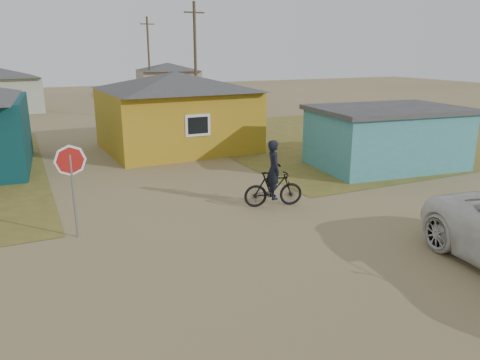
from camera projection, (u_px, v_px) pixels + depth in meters
name	position (u px, v px, depth m)	size (l,w,h in m)	color
ground	(263.00, 268.00, 10.98)	(120.00, 120.00, 0.00)	#8D7A51
grass_ne	(367.00, 135.00, 28.07)	(20.00, 18.00, 0.00)	olive
house_yellow	(177.00, 110.00, 23.65)	(7.72, 6.76, 3.90)	#AD861A
shed_turquoise	(386.00, 137.00, 20.20)	(6.71, 4.93, 2.60)	teal
house_beige_east	(168.00, 80.00, 49.40)	(6.95, 6.05, 3.60)	gray
utility_pole_near	(195.00, 62.00, 31.68)	(1.40, 0.20, 8.00)	#4A3C2C
utility_pole_far	(149.00, 58.00, 46.01)	(1.40, 0.20, 8.00)	#4A3C2C
stop_sign	(71.00, 170.00, 12.32)	(0.82, 0.28, 2.58)	gray
cyclist	(273.00, 183.00, 15.14)	(2.02, 1.01, 2.19)	black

